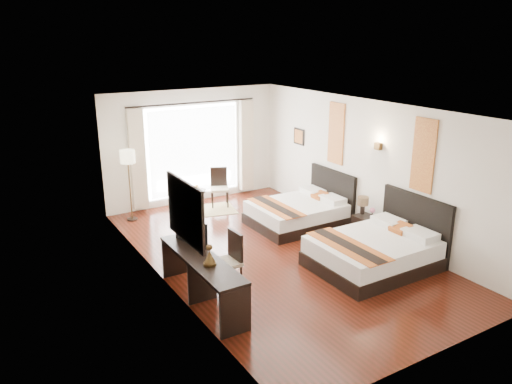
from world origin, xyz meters
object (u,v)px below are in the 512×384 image
vase (372,214)px  desk_chair (227,271)px  bed_far (300,212)px  side_table (196,202)px  floor_lamp (128,161)px  fruit_bowl (195,189)px  nightstand (366,227)px  bed_near (376,250)px  console_desk (202,280)px  television (187,233)px  window_chair (220,194)px  table_lamp (363,202)px

vase → desk_chair: bearing=-175.9°
bed_far → side_table: (-1.67, 1.86, -0.01)m
floor_lamp → fruit_bowl: size_ratio=7.29×
bed_far → nightstand: size_ratio=4.11×
bed_near → desk_chair: bed_near is taller
vase → bed_far: bearing=116.0°
desk_chair → floor_lamp: size_ratio=0.59×
bed_far → fruit_bowl: bearing=131.8°
vase → console_desk: size_ratio=0.06×
desk_chair → fruit_bowl: bearing=-109.4°
television → fruit_bowl: 3.65m
desk_chair → side_table: 3.75m
bed_far → window_chair: bed_far is taller
console_desk → bed_far: bearing=30.5°
floor_lamp → vase: bearing=-43.8°
table_lamp → floor_lamp: size_ratio=0.23×
television → floor_lamp: floor_lamp is taller
table_lamp → vase: size_ratio=3.00×
television → window_chair: (2.33, 3.44, -0.68)m
bed_near → fruit_bowl: 4.59m
desk_chair → bed_far: bearing=-150.4°
desk_chair → window_chair: 4.18m
television → desk_chair: 0.92m
vase → floor_lamp: 5.36m
table_lamp → vase: table_lamp is taller
window_chair → desk_chair: bearing=-2.4°
table_lamp → desk_chair: (-3.43, -0.50, -0.46)m
bed_near → television: (-3.20, 1.04, 0.66)m
console_desk → nightstand: bearing=8.6°
table_lamp → desk_chair: desk_chair is taller
television → window_chair: television is taller
bed_near → bed_far: bearing=88.3°
floor_lamp → desk_chair: bearing=-84.8°
bed_near → television: size_ratio=2.87×
bed_near → bed_far: (0.07, 2.43, -0.02)m
fruit_bowl → side_table: bearing=167.0°
floor_lamp → fruit_bowl: (1.44, -0.33, -0.79)m
side_table → bed_near: bearing=-69.6°
console_desk → fruit_bowl: (1.63, 3.80, 0.21)m
vase → desk_chair: 3.49m
table_lamp → window_chair: window_chair is taller
table_lamp → fruit_bowl: 3.88m
table_lamp → desk_chair: 3.50m
television → side_table: 3.69m
bed_far → console_desk: 3.82m
vase → floor_lamp: size_ratio=0.08×
bed_near → nightstand: size_ratio=4.41×
bed_far → window_chair: size_ratio=2.13×
bed_near → desk_chair: (-2.68, 0.71, -0.02)m
vase → floor_lamp: bearing=136.2°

